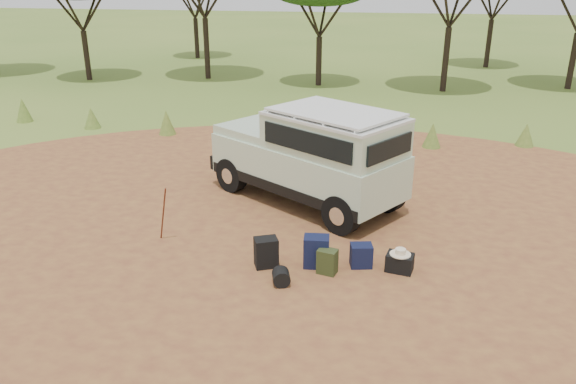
% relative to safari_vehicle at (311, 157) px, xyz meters
% --- Properties ---
extents(ground, '(140.00, 140.00, 0.00)m').
position_rel_safari_vehicle_xyz_m(ground, '(0.18, -3.11, -1.17)').
color(ground, '#557429').
rests_on(ground, ground).
extents(dirt_clearing, '(23.00, 23.00, 0.01)m').
position_rel_safari_vehicle_xyz_m(dirt_clearing, '(0.18, -3.11, -1.17)').
color(dirt_clearing, '#986532').
rests_on(dirt_clearing, ground).
extents(grass_fringe, '(36.60, 1.60, 0.90)m').
position_rel_safari_vehicle_xyz_m(grass_fringe, '(0.29, 5.56, -0.77)').
color(grass_fringe, '#557429').
rests_on(grass_fringe, ground).
extents(safari_vehicle, '(5.19, 4.36, 2.43)m').
position_rel_safari_vehicle_xyz_m(safari_vehicle, '(0.00, 0.00, 0.00)').
color(safari_vehicle, beige).
rests_on(safari_vehicle, ground).
extents(walking_staff, '(0.36, 0.30, 1.27)m').
position_rel_safari_vehicle_xyz_m(walking_staff, '(-2.72, -2.70, -0.53)').
color(walking_staff, '#622917').
rests_on(walking_staff, ground).
extents(backpack_black, '(0.53, 0.47, 0.60)m').
position_rel_safari_vehicle_xyz_m(backpack_black, '(-0.38, -3.36, -0.87)').
color(backpack_black, black).
rests_on(backpack_black, ground).
extents(backpack_navy, '(0.51, 0.39, 0.63)m').
position_rel_safari_vehicle_xyz_m(backpack_navy, '(0.57, -3.18, -0.86)').
color(backpack_navy, '#111637').
rests_on(backpack_navy, ground).
extents(backpack_olive, '(0.41, 0.34, 0.49)m').
position_rel_safari_vehicle_xyz_m(backpack_olive, '(0.81, -3.41, -0.92)').
color(backpack_olive, '#323A1B').
rests_on(backpack_olive, ground).
extents(duffel_navy, '(0.47, 0.39, 0.46)m').
position_rel_safari_vehicle_xyz_m(duffel_navy, '(1.42, -3.02, -0.94)').
color(duffel_navy, '#111637').
rests_on(duffel_navy, ground).
extents(hard_case, '(0.56, 0.45, 0.35)m').
position_rel_safari_vehicle_xyz_m(hard_case, '(2.16, -3.07, -0.99)').
color(hard_case, black).
rests_on(hard_case, ground).
extents(stuff_sack, '(0.39, 0.39, 0.32)m').
position_rel_safari_vehicle_xyz_m(stuff_sack, '(0.04, -3.97, -1.01)').
color(stuff_sack, black).
rests_on(stuff_sack, ground).
extents(safari_hat, '(0.40, 0.40, 0.12)m').
position_rel_safari_vehicle_xyz_m(safari_hat, '(2.16, -3.07, -0.77)').
color(safari_hat, beige).
rests_on(safari_hat, hard_case).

